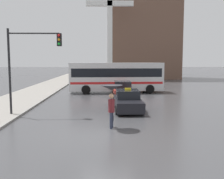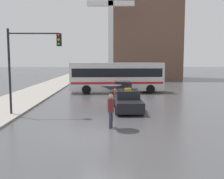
% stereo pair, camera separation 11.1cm
% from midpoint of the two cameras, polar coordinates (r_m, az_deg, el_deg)
% --- Properties ---
extents(ground_plane, '(300.00, 300.00, 0.00)m').
position_cam_midpoint_polar(ground_plane, '(12.67, -1.03, -9.88)').
color(ground_plane, '#424244').
extents(taxi, '(1.91, 4.67, 1.61)m').
position_cam_midpoint_polar(taxi, '(18.81, 3.60, -2.53)').
color(taxi, black).
rests_on(taxi, ground_plane).
extents(sedan_red, '(1.91, 4.59, 1.54)m').
position_cam_midpoint_polar(sedan_red, '(25.82, 2.51, -0.10)').
color(sedan_red, '#A52D23').
rests_on(sedan_red, ground_plane).
extents(city_bus, '(10.41, 3.03, 3.34)m').
position_cam_midpoint_polar(city_bus, '(29.38, 1.11, 2.94)').
color(city_bus, silver).
rests_on(city_bus, ground_plane).
extents(pedestrian_with_umbrella, '(1.18, 1.18, 2.28)m').
position_cam_midpoint_polar(pedestrian_with_umbrella, '(13.55, -0.03, -0.72)').
color(pedestrian_with_umbrella, '#2D3347').
rests_on(pedestrian_with_umbrella, ground_plane).
extents(traffic_light, '(3.40, 0.38, 5.55)m').
position_cam_midpoint_polar(traffic_light, '(17.49, -17.21, 7.05)').
color(traffic_light, black).
rests_on(traffic_light, ground_plane).
extents(building_tower_near, '(13.75, 9.11, 26.79)m').
position_cam_midpoint_polar(building_tower_near, '(55.92, 7.22, 16.30)').
color(building_tower_near, brown).
rests_on(building_tower_near, ground_plane).
extents(monument_cross, '(8.30, 0.90, 18.86)m').
position_cam_midpoint_polar(monument_cross, '(47.74, -0.22, 14.83)').
color(monument_cross, white).
rests_on(monument_cross, ground_plane).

